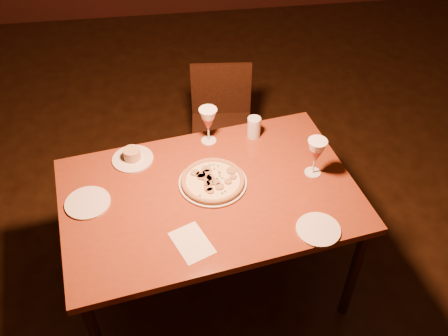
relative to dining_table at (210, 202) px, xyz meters
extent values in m
plane|color=#311F10|center=(0.16, -0.23, -0.65)|extent=(7.00, 7.00, 0.00)
cube|color=brown|center=(0.00, 0.00, 0.04)|extent=(1.46, 1.06, 0.04)
cylinder|color=black|center=(-0.66, 0.27, -0.31)|extent=(0.05, 0.05, 0.68)
cylinder|color=black|center=(0.66, -0.27, -0.31)|extent=(0.05, 0.05, 0.68)
cylinder|color=black|center=(0.54, 0.47, -0.31)|extent=(0.05, 0.05, 0.68)
cube|color=black|center=(0.17, 0.82, -0.25)|extent=(0.41, 0.41, 0.04)
cube|color=black|center=(0.19, 0.99, -0.06)|extent=(0.37, 0.06, 0.35)
cylinder|color=black|center=(0.00, 0.68, -0.46)|extent=(0.03, 0.03, 0.38)
cylinder|color=black|center=(0.03, 0.98, -0.46)|extent=(0.03, 0.03, 0.38)
cylinder|color=black|center=(0.30, 0.65, -0.46)|extent=(0.03, 0.03, 0.38)
cylinder|color=black|center=(0.33, 0.95, -0.46)|extent=(0.03, 0.03, 0.38)
cylinder|color=white|center=(0.02, 0.05, 0.07)|extent=(0.32, 0.32, 0.01)
cylinder|color=beige|center=(0.02, 0.05, 0.08)|extent=(0.29, 0.29, 0.01)
torus|color=#AF7E4C|center=(0.02, 0.05, 0.09)|extent=(0.30, 0.30, 0.02)
cylinder|color=white|center=(-0.35, 0.27, 0.07)|extent=(0.20, 0.20, 0.01)
cylinder|color=tan|center=(-0.35, 0.27, 0.10)|extent=(0.08, 0.08, 0.05)
cylinder|color=silver|center=(0.27, 0.37, 0.12)|extent=(0.07, 0.07, 0.11)
cylinder|color=white|center=(-0.55, 0.00, 0.07)|extent=(0.20, 0.20, 0.01)
cylinder|color=white|center=(0.43, -0.28, 0.07)|extent=(0.19, 0.19, 0.01)
cube|color=silver|center=(-0.10, -0.28, 0.06)|extent=(0.20, 0.23, 0.00)
camera|label=1|loc=(-0.15, -1.57, 1.71)|focal=40.00mm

